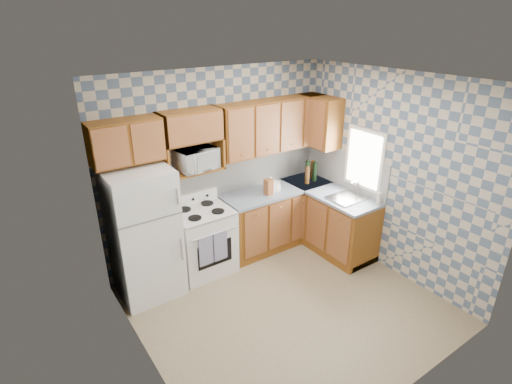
# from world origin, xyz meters

# --- Properties ---
(floor) EXTENTS (3.40, 3.40, 0.00)m
(floor) POSITION_xyz_m (0.00, 0.00, 0.00)
(floor) COLOR #7F6C4E
(floor) RESTS_ON ground
(back_wall) EXTENTS (3.40, 0.02, 2.70)m
(back_wall) POSITION_xyz_m (0.00, 1.60, 1.35)
(back_wall) COLOR slate
(back_wall) RESTS_ON ground
(right_wall) EXTENTS (0.02, 3.20, 2.70)m
(right_wall) POSITION_xyz_m (1.70, 0.00, 1.35)
(right_wall) COLOR slate
(right_wall) RESTS_ON ground
(backsplash_back) EXTENTS (2.60, 0.02, 0.56)m
(backsplash_back) POSITION_xyz_m (0.40, 1.59, 1.20)
(backsplash_back) COLOR silver
(backsplash_back) RESTS_ON back_wall
(backsplash_right) EXTENTS (0.02, 1.60, 0.56)m
(backsplash_right) POSITION_xyz_m (1.69, 0.80, 1.20)
(backsplash_right) COLOR silver
(backsplash_right) RESTS_ON right_wall
(refrigerator) EXTENTS (0.75, 0.70, 1.68)m
(refrigerator) POSITION_xyz_m (-1.27, 1.25, 0.84)
(refrigerator) COLOR white
(refrigerator) RESTS_ON floor
(stove_body) EXTENTS (0.76, 0.65, 0.90)m
(stove_body) POSITION_xyz_m (-0.47, 1.28, 0.45)
(stove_body) COLOR white
(stove_body) RESTS_ON floor
(cooktop) EXTENTS (0.76, 0.65, 0.02)m
(cooktop) POSITION_xyz_m (-0.47, 1.28, 0.91)
(cooktop) COLOR silver
(cooktop) RESTS_ON stove_body
(backguard) EXTENTS (0.76, 0.08, 0.17)m
(backguard) POSITION_xyz_m (-0.47, 1.55, 1.00)
(backguard) COLOR white
(backguard) RESTS_ON cooktop
(dish_towel_left) EXTENTS (0.19, 0.02, 0.41)m
(dish_towel_left) POSITION_xyz_m (-0.61, 0.93, 0.52)
(dish_towel_left) COLOR navy
(dish_towel_left) RESTS_ON stove_body
(dish_towel_right) EXTENTS (0.19, 0.02, 0.41)m
(dish_towel_right) POSITION_xyz_m (-0.39, 0.93, 0.52)
(dish_towel_right) COLOR navy
(dish_towel_right) RESTS_ON stove_body
(base_cabinets_back) EXTENTS (1.75, 0.60, 0.88)m
(base_cabinets_back) POSITION_xyz_m (0.82, 1.30, 0.44)
(base_cabinets_back) COLOR brown
(base_cabinets_back) RESTS_ON floor
(base_cabinets_right) EXTENTS (0.60, 1.60, 0.88)m
(base_cabinets_right) POSITION_xyz_m (1.40, 0.80, 0.44)
(base_cabinets_right) COLOR brown
(base_cabinets_right) RESTS_ON floor
(countertop_back) EXTENTS (1.77, 0.63, 0.04)m
(countertop_back) POSITION_xyz_m (0.82, 1.30, 0.90)
(countertop_back) COLOR slate
(countertop_back) RESTS_ON base_cabinets_back
(countertop_right) EXTENTS (0.63, 1.60, 0.04)m
(countertop_right) POSITION_xyz_m (1.40, 0.80, 0.90)
(countertop_right) COLOR slate
(countertop_right) RESTS_ON base_cabinets_right
(upper_cabinets_back) EXTENTS (1.75, 0.33, 0.74)m
(upper_cabinets_back) POSITION_xyz_m (0.82, 1.44, 1.85)
(upper_cabinets_back) COLOR brown
(upper_cabinets_back) RESTS_ON back_wall
(upper_cabinets_fridge) EXTENTS (0.82, 0.33, 0.50)m
(upper_cabinets_fridge) POSITION_xyz_m (-1.29, 1.44, 1.97)
(upper_cabinets_fridge) COLOR brown
(upper_cabinets_fridge) RESTS_ON back_wall
(upper_cabinets_right) EXTENTS (0.33, 0.70, 0.74)m
(upper_cabinets_right) POSITION_xyz_m (1.53, 1.25, 1.85)
(upper_cabinets_right) COLOR brown
(upper_cabinets_right) RESTS_ON right_wall
(microwave_shelf) EXTENTS (0.80, 0.33, 0.03)m
(microwave_shelf) POSITION_xyz_m (-0.47, 1.44, 1.44)
(microwave_shelf) COLOR brown
(microwave_shelf) RESTS_ON back_wall
(microwave) EXTENTS (0.55, 0.41, 0.28)m
(microwave) POSITION_xyz_m (-0.42, 1.41, 1.59)
(microwave) COLOR white
(microwave) RESTS_ON microwave_shelf
(sink) EXTENTS (0.48, 0.40, 0.03)m
(sink) POSITION_xyz_m (1.40, 0.45, 0.93)
(sink) COLOR #B7B7BC
(sink) RESTS_ON countertop_right
(window) EXTENTS (0.02, 0.66, 0.86)m
(window) POSITION_xyz_m (1.69, 0.45, 1.45)
(window) COLOR white
(window) RESTS_ON right_wall
(bottle_0) EXTENTS (0.07, 0.07, 0.32)m
(bottle_0) POSITION_xyz_m (1.38, 1.27, 1.08)
(bottle_0) COLOR black
(bottle_0) RESTS_ON countertop_back
(bottle_1) EXTENTS (0.07, 0.07, 0.30)m
(bottle_1) POSITION_xyz_m (1.48, 1.21, 1.07)
(bottle_1) COLOR black
(bottle_1) RESTS_ON countertop_back
(bottle_2) EXTENTS (0.07, 0.07, 0.28)m
(bottle_2) POSITION_xyz_m (1.53, 1.31, 1.06)
(bottle_2) COLOR #513014
(bottle_2) RESTS_ON countertop_back
(bottle_3) EXTENTS (0.07, 0.07, 0.26)m
(bottle_3) POSITION_xyz_m (1.31, 1.19, 1.05)
(bottle_3) COLOR #513014
(bottle_3) RESTS_ON countertop_back
(knife_block) EXTENTS (0.12, 0.12, 0.24)m
(knife_block) POSITION_xyz_m (0.58, 1.20, 1.04)
(knife_block) COLOR brown
(knife_block) RESTS_ON countertop_back
(electric_kettle) EXTENTS (0.15, 0.15, 0.19)m
(electric_kettle) POSITION_xyz_m (0.64, 1.24, 1.01)
(electric_kettle) COLOR white
(electric_kettle) RESTS_ON countertop_back
(food_containers) EXTENTS (0.20, 0.20, 0.13)m
(food_containers) POSITION_xyz_m (0.75, 1.28, 0.99)
(food_containers) COLOR silver
(food_containers) RESTS_ON countertop_back
(soap_bottle) EXTENTS (0.06, 0.06, 0.17)m
(soap_bottle) POSITION_xyz_m (1.62, 0.07, 1.01)
(soap_bottle) COLOR silver
(soap_bottle) RESTS_ON countertop_right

